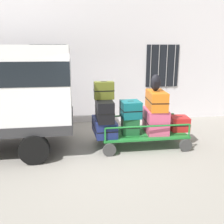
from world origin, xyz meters
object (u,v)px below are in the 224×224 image
at_px(luggage_cart, 142,134).
at_px(suitcase_midright_bottom, 179,123).
at_px(suitcase_midleft_middle, 131,109).
at_px(suitcase_midleft_bottom, 130,125).
at_px(backpack, 156,83).
at_px(suitcase_left_middle, 104,109).
at_px(suitcase_center_bottom, 156,121).
at_px(suitcase_left_bottom, 104,126).
at_px(suitcase_left_top, 104,90).
at_px(suitcase_center_middle, 156,100).

height_order(luggage_cart, suitcase_midright_bottom, suitcase_midright_bottom).
relative_size(luggage_cart, suitcase_midleft_middle, 4.02).
distance_m(suitcase_midleft_bottom, backpack, 1.32).
distance_m(suitcase_left_middle, suitcase_midleft_bottom, 0.85).
bearing_deg(suitcase_center_bottom, suitcase_midleft_middle, -179.24).
bearing_deg(suitcase_left_bottom, suitcase_midleft_middle, -3.59).
xyz_separation_m(suitcase_left_bottom, suitcase_midleft_bottom, (0.71, 0.01, 0.01)).
distance_m(suitcase_left_bottom, suitcase_midleft_bottom, 0.71).
distance_m(luggage_cart, suitcase_midright_bottom, 1.09).
bearing_deg(suitcase_left_top, backpack, -0.76).
distance_m(suitcase_left_top, suitcase_center_middle, 1.45).
xyz_separation_m(suitcase_left_top, backpack, (1.38, -0.02, 0.17)).
bearing_deg(suitcase_center_bottom, backpack, 158.65).
xyz_separation_m(suitcase_center_middle, suitcase_midright_bottom, (0.71, 0.05, -0.70)).
distance_m(suitcase_midleft_bottom, suitcase_center_bottom, 0.72).
distance_m(suitcase_midright_bottom, backpack, 1.38).
bearing_deg(suitcase_left_middle, suitcase_center_middle, 0.30).
bearing_deg(suitcase_midleft_middle, suitcase_midright_bottom, 2.42).
relative_size(suitcase_left_bottom, suitcase_center_bottom, 1.18).
distance_m(suitcase_midleft_middle, suitcase_center_middle, 0.74).
bearing_deg(suitcase_left_middle, luggage_cart, 1.84).
xyz_separation_m(suitcase_left_top, suitcase_center_middle, (1.42, -0.03, -0.30)).
height_order(suitcase_left_top, suitcase_center_middle, suitcase_left_top).
xyz_separation_m(suitcase_left_middle, suitcase_midleft_bottom, (0.71, 0.05, -0.47)).
bearing_deg(suitcase_left_bottom, suitcase_left_middle, -90.00).
relative_size(suitcase_center_bottom, suitcase_center_middle, 0.94).
xyz_separation_m(luggage_cart, backpack, (0.32, -0.01, 1.41)).
xyz_separation_m(suitcase_left_bottom, suitcase_midright_bottom, (2.12, 0.02, -0.01)).
distance_m(suitcase_center_bottom, backpack, 1.04).
height_order(suitcase_left_top, backpack, backpack).
height_order(suitcase_left_middle, suitcase_center_middle, suitcase_center_middle).
bearing_deg(suitcase_midleft_middle, suitcase_left_bottom, 176.41).
height_order(suitcase_midleft_bottom, suitcase_center_bottom, suitcase_center_bottom).
xyz_separation_m(suitcase_left_middle, backpack, (1.38, 0.02, 0.67)).
distance_m(suitcase_left_bottom, suitcase_center_middle, 1.57).
distance_m(suitcase_left_bottom, suitcase_left_top, 0.98).
height_order(suitcase_left_middle, suitcase_left_top, suitcase_left_top).
xyz_separation_m(suitcase_center_bottom, suitcase_midright_bottom, (0.71, 0.05, -0.13)).
bearing_deg(suitcase_left_bottom, suitcase_center_bottom, -1.41).
relative_size(suitcase_center_middle, backpack, 2.19).
bearing_deg(backpack, suitcase_midleft_bottom, 177.44).
height_order(suitcase_left_middle, suitcase_center_bottom, suitcase_left_middle).
height_order(suitcase_midleft_middle, backpack, backpack).
height_order(suitcase_center_bottom, suitcase_center_middle, suitcase_center_middle).
bearing_deg(luggage_cart, backpack, -2.47).
distance_m(suitcase_left_middle, suitcase_left_top, 0.50).
bearing_deg(suitcase_left_bottom, suitcase_midleft_bottom, 0.75).
height_order(suitcase_center_middle, backpack, backpack).
bearing_deg(suitcase_left_middle, backpack, 0.85).
distance_m(suitcase_midleft_bottom, suitcase_midright_bottom, 1.42).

